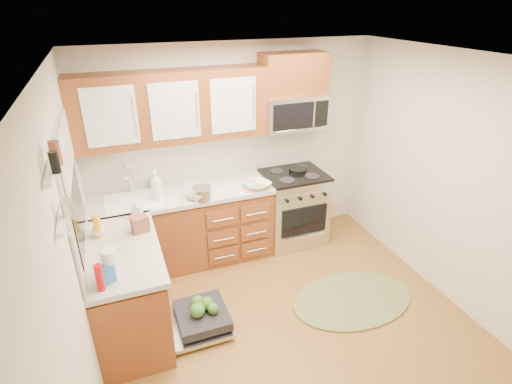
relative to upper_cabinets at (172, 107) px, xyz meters
name	(u,v)px	position (x,y,z in m)	size (l,w,h in m)	color
floor	(291,325)	(0.73, -1.57, -1.88)	(3.50, 3.50, 0.00)	brown
ceiling	(305,62)	(0.73, -1.57, 0.62)	(3.50, 3.50, 0.00)	white
wall_back	(234,149)	(0.73, 0.18, -0.62)	(3.50, 0.04, 2.50)	beige
wall_front	(457,381)	(0.73, -3.33, -0.62)	(3.50, 0.04, 2.50)	beige
wall_left	(75,258)	(-1.02, -1.57, -0.62)	(0.04, 3.50, 2.50)	beige
wall_right	(456,184)	(2.48, -1.57, -0.62)	(0.04, 3.50, 2.50)	beige
base_cabinet_back	(185,230)	(0.00, -0.12, -1.45)	(2.05, 0.60, 0.85)	brown
base_cabinet_left	(129,293)	(-0.72, -1.05, -1.45)	(0.60, 1.25, 0.85)	brown
countertop_back	(182,195)	(0.00, -0.14, -0.97)	(2.07, 0.64, 0.05)	beige
countertop_left	(122,251)	(-0.71, -1.05, -0.97)	(0.64, 1.27, 0.05)	beige
backsplash_back	(175,161)	(0.00, 0.16, -0.67)	(2.05, 0.02, 0.57)	#B0AA9E
backsplash_left	(80,227)	(-1.01, -1.05, -0.67)	(0.02, 1.25, 0.57)	#B0AA9E
upper_cabinets	(172,107)	(0.00, 0.00, 0.00)	(2.05, 0.35, 0.75)	brown
cabinet_over_mw	(293,74)	(1.41, 0.00, 0.26)	(0.76, 0.35, 0.47)	brown
range	(293,208)	(1.41, -0.15, -1.40)	(0.76, 0.64, 0.95)	silver
microwave	(293,112)	(1.41, -0.02, -0.18)	(0.76, 0.38, 0.40)	silver
sink	(136,211)	(-0.52, -0.16, -1.07)	(0.62, 0.50, 0.26)	white
dishwasher	(198,319)	(-0.13, -1.27, -1.77)	(0.70, 0.60, 0.20)	silver
window	(71,191)	(-1.01, -1.07, -0.32)	(0.03, 1.05, 1.05)	white
window_blind	(66,151)	(-0.98, -1.07, 0.00)	(0.02, 0.96, 0.40)	white
shelf_upper	(50,171)	(-0.99, -1.92, 0.17)	(0.04, 0.40, 0.03)	white
shelf_lower	(62,219)	(-0.99, -1.92, -0.12)	(0.04, 0.40, 0.03)	white
rug	(352,299)	(1.50, -1.47, -1.86)	(1.34, 0.87, 0.02)	olive
skillet	(298,170)	(1.47, -0.09, -0.90)	(0.22, 0.22, 0.04)	black
stock_pot	(202,193)	(0.18, -0.35, -0.88)	(0.22, 0.22, 0.13)	silver
cutting_board	(256,188)	(0.82, -0.33, -0.94)	(0.26, 0.17, 0.02)	#A6754C
canister	(154,183)	(-0.27, 0.07, -0.88)	(0.09, 0.09, 0.15)	silver
paper_towel_roll	(110,264)	(-0.81, -1.45, -0.82)	(0.12, 0.12, 0.26)	white
mustard_bottle	(98,227)	(-0.90, -0.78, -0.84)	(0.07, 0.07, 0.22)	#F2A41A
red_bottle	(100,278)	(-0.90, -1.57, -0.84)	(0.06, 0.06, 0.22)	#AE0E0F
wooden_box	(140,224)	(-0.52, -0.81, -0.87)	(0.15, 0.11, 0.15)	brown
blue_carton	(108,274)	(-0.84, -1.51, -0.87)	(0.10, 0.06, 0.16)	blue
bowl_a	(258,185)	(0.85, -0.32, -0.91)	(0.29, 0.29, 0.07)	#999999
bowl_b	(199,194)	(0.15, -0.32, -0.91)	(0.28, 0.28, 0.09)	#999999
cup	(251,185)	(0.76, -0.32, -0.90)	(0.13, 0.13, 0.10)	#999999
soap_bottle_a	(156,185)	(-0.27, -0.19, -0.78)	(0.13, 0.13, 0.33)	#999999
soap_bottle_b	(137,208)	(-0.52, -0.52, -0.85)	(0.09, 0.09, 0.20)	#999999
soap_bottle_c	(98,228)	(-0.90, -0.76, -0.87)	(0.12, 0.12, 0.16)	#999999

